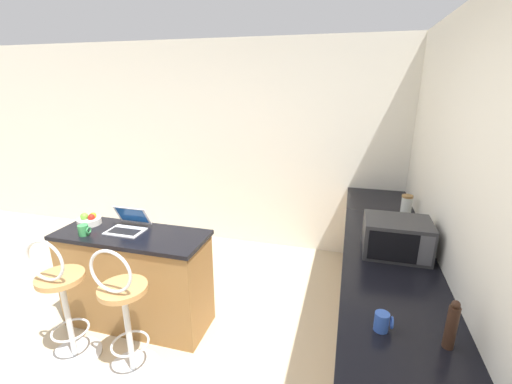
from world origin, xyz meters
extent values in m
cube|color=silver|center=(0.00, 2.73, 1.30)|extent=(12.00, 0.06, 2.60)
cube|color=olive|center=(-0.44, 0.84, 0.42)|extent=(1.27, 0.47, 0.85)
cube|color=black|center=(-0.44, 0.84, 0.87)|extent=(1.30, 0.50, 0.03)
cube|color=olive|center=(1.63, 1.10, 0.42)|extent=(0.63, 3.20, 0.85)
cube|color=black|center=(1.63, 1.10, 0.87)|extent=(0.66, 3.23, 0.03)
cylinder|color=silver|center=(-0.70, 0.33, 0.01)|extent=(0.40, 0.40, 0.02)
cylinder|color=silver|center=(-0.70, 0.33, 0.36)|extent=(0.04, 0.04, 0.69)
torus|color=silver|center=(-0.70, 0.33, 0.25)|extent=(0.28, 0.28, 0.02)
cylinder|color=#B7844C|center=(-0.70, 0.33, 0.71)|extent=(0.34, 0.34, 0.04)
torus|color=silver|center=(-0.70, 0.23, 0.90)|extent=(0.32, 0.02, 0.32)
cylinder|color=silver|center=(-0.17, 0.33, 0.01)|extent=(0.40, 0.40, 0.02)
cylinder|color=silver|center=(-0.17, 0.33, 0.36)|extent=(0.04, 0.04, 0.69)
torus|color=silver|center=(-0.17, 0.33, 0.25)|extent=(0.28, 0.28, 0.02)
cylinder|color=#B7844C|center=(-0.17, 0.33, 0.71)|extent=(0.34, 0.34, 0.04)
torus|color=silver|center=(-0.17, 0.23, 0.90)|extent=(0.32, 0.02, 0.32)
cube|color=silver|center=(-0.50, 0.85, 0.89)|extent=(0.31, 0.21, 0.01)
cube|color=black|center=(-0.50, 0.83, 0.89)|extent=(0.26, 0.11, 0.00)
cube|color=silver|center=(-0.50, 0.97, 0.99)|extent=(0.31, 0.10, 0.18)
cube|color=#19478C|center=(-0.50, 0.96, 0.99)|extent=(0.27, 0.08, 0.15)
cube|color=#2D2D30|center=(1.66, 1.05, 1.02)|extent=(0.46, 0.36, 0.26)
cube|color=black|center=(1.62, 0.87, 1.02)|extent=(0.32, 0.01, 0.21)
cube|color=#4C4C51|center=(1.83, 0.87, 1.02)|extent=(0.09, 0.01, 0.21)
cylinder|color=#338447|center=(-0.79, 0.70, 0.93)|extent=(0.08, 0.08, 0.09)
torus|color=#338447|center=(-0.73, 0.70, 0.93)|extent=(0.01, 0.06, 0.06)
cylinder|color=silver|center=(-0.91, 0.91, 0.91)|extent=(0.20, 0.20, 0.05)
sphere|color=red|center=(-0.87, 0.90, 0.96)|extent=(0.06, 0.06, 0.06)
sphere|color=orange|center=(-0.88, 0.93, 0.96)|extent=(0.06, 0.06, 0.06)
sphere|color=#66B233|center=(-0.94, 0.89, 0.96)|extent=(0.07, 0.07, 0.07)
cylinder|color=#331E14|center=(1.81, 0.11, 0.99)|extent=(0.05, 0.05, 0.22)
sphere|color=#331E14|center=(1.81, 0.11, 1.12)|extent=(0.04, 0.04, 0.04)
cylinder|color=#2D51AD|center=(1.51, 0.15, 0.93)|extent=(0.07, 0.07, 0.10)
torus|color=#2D51AD|center=(1.56, 0.15, 0.94)|extent=(0.01, 0.06, 0.06)
cylinder|color=silver|center=(1.84, 1.89, 0.97)|extent=(0.10, 0.10, 0.18)
cylinder|color=olive|center=(1.84, 1.89, 1.07)|extent=(0.10, 0.10, 0.02)
camera|label=1|loc=(1.28, -1.42, 2.09)|focal=24.00mm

